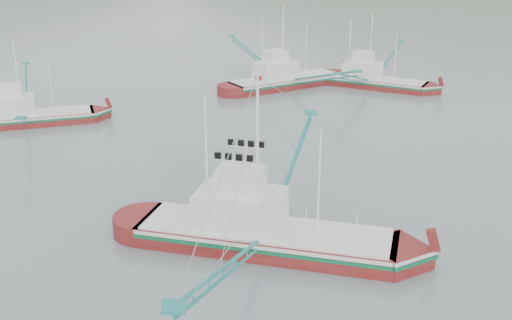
{
  "coord_description": "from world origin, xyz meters",
  "views": [
    {
      "loc": [
        -2.26,
        -37.54,
        19.01
      ],
      "look_at": [
        0.0,
        6.0,
        3.2
      ],
      "focal_mm": 45.0,
      "sensor_mm": 36.0,
      "label": 1
    }
  ],
  "objects_px": {
    "main_boat": "(263,214)",
    "bg_boat_right": "(372,71)",
    "bg_boat_far": "(285,69)",
    "bg_boat_left": "(25,107)"
  },
  "relations": [
    {
      "from": "bg_boat_far",
      "to": "bg_boat_right",
      "type": "xyz_separation_m",
      "value": [
        10.95,
        -0.46,
        -0.2
      ]
    },
    {
      "from": "main_boat",
      "to": "bg_boat_far",
      "type": "xyz_separation_m",
      "value": [
        5.45,
        43.16,
        -0.03
      ]
    },
    {
      "from": "main_boat",
      "to": "bg_boat_far",
      "type": "distance_m",
      "value": 43.51
    },
    {
      "from": "main_boat",
      "to": "bg_boat_far",
      "type": "height_order",
      "value": "main_boat"
    },
    {
      "from": "bg_boat_far",
      "to": "bg_boat_left",
      "type": "bearing_deg",
      "value": 179.39
    },
    {
      "from": "bg_boat_left",
      "to": "bg_boat_far",
      "type": "distance_m",
      "value": 31.8
    },
    {
      "from": "main_boat",
      "to": "bg_boat_right",
      "type": "bearing_deg",
      "value": 87.16
    },
    {
      "from": "bg_boat_left",
      "to": "bg_boat_right",
      "type": "bearing_deg",
      "value": 5.59
    },
    {
      "from": "bg_boat_left",
      "to": "bg_boat_far",
      "type": "relative_size",
      "value": 0.93
    },
    {
      "from": "bg_boat_left",
      "to": "bg_boat_right",
      "type": "height_order",
      "value": "bg_boat_right"
    }
  ]
}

